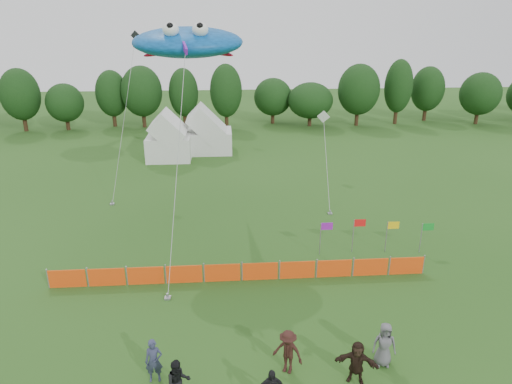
{
  "coord_description": "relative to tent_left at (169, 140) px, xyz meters",
  "views": [
    {
      "loc": [
        -1.53,
        -14.63,
        12.91
      ],
      "look_at": [
        0.0,
        6.0,
        5.2
      ],
      "focal_mm": 32.0,
      "sensor_mm": 36.0,
      "label": 1
    }
  ],
  "objects": [
    {
      "name": "barrier_fence",
      "position": [
        6.15,
        -23.78,
        -1.45
      ],
      "size": [
        19.9,
        0.06,
        1.0
      ],
      "color": "#F1460D",
      "rests_on": "ground"
    },
    {
      "name": "flag_row",
      "position": [
        14.02,
        -21.21,
        -0.59
      ],
      "size": [
        6.73,
        0.42,
        2.11
      ],
      "color": "gray",
      "rests_on": "ground"
    },
    {
      "name": "small_kite_dark",
      "position": [
        -2.13,
        -8.49,
        4.92
      ],
      "size": [
        2.25,
        6.88,
        12.34
      ],
      "color": "black",
      "rests_on": "ground"
    },
    {
      "name": "ground",
      "position": [
        6.9,
        -30.29,
        -1.95
      ],
      "size": [
        160.0,
        160.0,
        0.0
      ],
      "primitive_type": "plane",
      "color": "#234C16",
      "rests_on": "ground"
    },
    {
      "name": "small_kite_white",
      "position": [
        13.84,
        -8.56,
        1.6
      ],
      "size": [
        2.07,
        10.04,
        5.7
      ],
      "color": "silver",
      "rests_on": "ground"
    },
    {
      "name": "spectator_c",
      "position": [
        7.66,
        -30.68,
        -1.01
      ],
      "size": [
        1.4,
        1.21,
        1.88
      ],
      "primitive_type": "imported",
      "rotation": [
        0.0,
        0.0,
        -0.52
      ],
      "color": "black",
      "rests_on": "ground"
    },
    {
      "name": "tent_left",
      "position": [
        0.0,
        0.0,
        0.0
      ],
      "size": [
        4.37,
        4.37,
        3.86
      ],
      "color": "silver",
      "rests_on": "ground"
    },
    {
      "name": "tent_right",
      "position": [
        3.68,
        2.37,
        -0.06
      ],
      "size": [
        5.31,
        4.24,
        3.75
      ],
      "color": "silver",
      "rests_on": "ground"
    },
    {
      "name": "spectator_b",
      "position": [
        3.56,
        -31.97,
        -1.03
      ],
      "size": [
        1.05,
        0.92,
        1.84
      ],
      "primitive_type": "imported",
      "rotation": [
        0.0,
        0.0,
        0.28
      ],
      "color": "black",
      "rests_on": "ground"
    },
    {
      "name": "spectator_f",
      "position": [
        10.19,
        -31.37,
        -1.07
      ],
      "size": [
        1.71,
        1.03,
        1.76
      ],
      "primitive_type": "imported",
      "rotation": [
        0.0,
        0.0,
        -0.34
      ],
      "color": "black",
      "rests_on": "ground"
    },
    {
      "name": "treeline",
      "position": [
        8.51,
        14.64,
        2.24
      ],
      "size": [
        104.57,
        8.78,
        8.36
      ],
      "color": "#382314",
      "rests_on": "ground"
    },
    {
      "name": "stingray_kite",
      "position": [
        3.49,
        -16.01,
        9.85
      ],
      "size": [
        6.54,
        17.57,
        13.0
      ],
      "color": "blue",
      "rests_on": "ground"
    },
    {
      "name": "spectator_a",
      "position": [
        2.54,
        -30.76,
        -1.04
      ],
      "size": [
        0.68,
        0.47,
        1.82
      ],
      "primitive_type": "imported",
      "rotation": [
        0.0,
        0.0,
        0.05
      ],
      "color": "#303451",
      "rests_on": "ground"
    },
    {
      "name": "spectator_e",
      "position": [
        11.53,
        -30.54,
        -1.0
      ],
      "size": [
        1.01,
        0.75,
        1.9
      ],
      "primitive_type": "imported",
      "rotation": [
        0.0,
        0.0,
        -0.17
      ],
      "color": "#59575D",
      "rests_on": "ground"
    }
  ]
}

